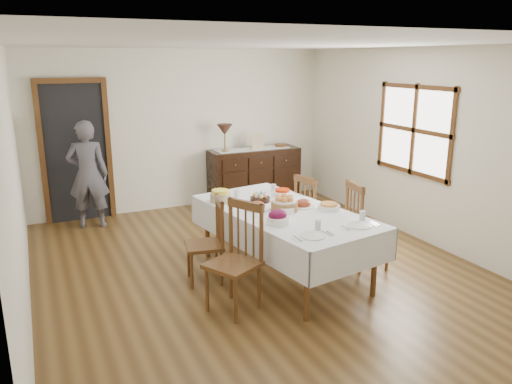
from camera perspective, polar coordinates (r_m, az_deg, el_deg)
name	(u,v)px	position (r m, az deg, el deg)	size (l,w,h in m)	color
ground	(260,271)	(6.02, 0.40, -8.99)	(6.00, 6.00, 0.00)	brown
room_shell	(233,130)	(5.88, -2.62, 7.10)	(5.02, 6.02, 2.65)	white
dining_table	(284,218)	(5.69, 3.19, -2.97)	(1.53, 2.46, 0.79)	white
chair_left_near	(237,257)	(4.97, -2.24, -7.42)	(0.62, 0.62, 1.10)	#563418
chair_left_far	(209,240)	(5.61, -5.45, -5.50)	(0.47, 0.47, 0.97)	#563418
chair_right_near	(364,225)	(6.08, 12.24, -3.73)	(0.50, 0.50, 1.05)	#563418
chair_right_far	(311,211)	(6.67, 6.35, -2.12)	(0.50, 0.50, 0.98)	#563418
sideboard	(254,176)	(8.69, -0.22, 1.90)	(1.57, 0.57, 0.94)	black
person	(88,171)	(7.70, -18.69, 2.30)	(0.53, 0.34, 1.71)	#51505A
bread_basket	(284,204)	(5.62, 3.26, -1.41)	(0.30, 0.30, 0.18)	brown
egg_basket	(260,198)	(5.97, 0.47, -0.73)	(0.24, 0.24, 0.11)	black
ham_platter_a	(257,207)	(5.68, 0.12, -1.68)	(0.31, 0.31, 0.11)	white
ham_platter_b	(303,204)	(5.79, 5.40, -1.41)	(0.27, 0.27, 0.11)	white
beet_bowl	(278,218)	(5.19, 2.50, -2.95)	(0.25, 0.25, 0.15)	white
carrot_bowl	(282,193)	(6.24, 3.03, -0.08)	(0.24, 0.24, 0.09)	white
pineapple_bowl	(220,196)	(5.96, -4.10, -0.51)	(0.25, 0.25, 0.15)	tan
casserole_dish	(329,206)	(5.74, 8.33, -1.64)	(0.25, 0.25, 0.07)	white
butter_dish	(287,211)	(5.51, 3.52, -2.17)	(0.15, 0.11, 0.07)	white
setting_left	(314,232)	(4.92, 6.65, -4.58)	(0.44, 0.31, 0.10)	white
setting_right	(360,222)	(5.29, 11.78, -3.38)	(0.44, 0.31, 0.10)	white
glass_far_a	(237,194)	(6.16, -2.23, -0.20)	(0.07, 0.07, 0.09)	silver
glass_far_b	(274,188)	(6.45, 2.02, 0.50)	(0.06, 0.06, 0.09)	silver
runner	(252,149)	(8.58, -0.40, 4.96)	(1.30, 0.35, 0.01)	white
table_lamp	(225,131)	(8.29, -3.60, 7.03)	(0.26, 0.26, 0.46)	olive
picture_frame	(257,141)	(8.53, 0.15, 5.82)	(0.22, 0.08, 0.28)	tan
deco_bowl	(280,145)	(8.80, 2.81, 5.36)	(0.20, 0.20, 0.06)	#563418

